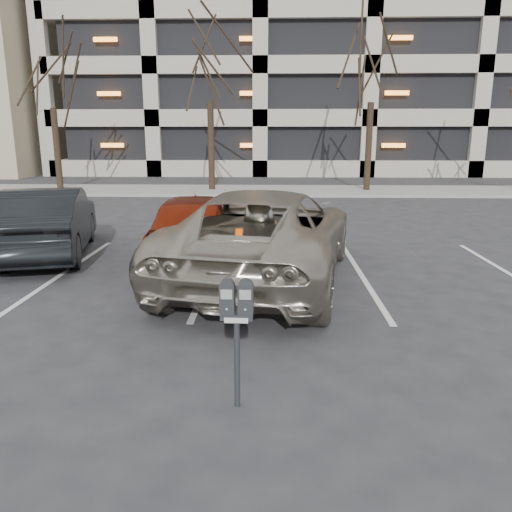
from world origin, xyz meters
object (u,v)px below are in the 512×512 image
tree_c (374,44)px  car_red (195,225)px  suv_silver (265,235)px  car_dark (48,222)px  parking_meter (237,312)px  tree_b (209,41)px  tree_a (48,54)px

tree_c → car_red: tree_c is taller
suv_silver → car_dark: suv_silver is taller
car_red → tree_c: bearing=-117.7°
parking_meter → tree_b: bearing=99.1°
tree_c → parking_meter: bearing=-104.0°
parking_meter → tree_a: bearing=118.7°
tree_c → tree_a: bearing=180.0°
car_dark → car_red: bearing=161.8°
tree_a → tree_c: tree_c is taller
tree_b → car_red: tree_b is taller
tree_b → car_red: size_ratio=2.11×
tree_c → car_dark: 16.28m
tree_b → suv_silver: size_ratio=1.41×
tree_a → suv_silver: bearing=-55.6°
tree_c → parking_meter: (-4.60, -18.40, -5.31)m
suv_silver → car_red: size_ratio=1.49×
tree_a → car_dark: 14.27m
parking_meter → suv_silver: 4.40m
tree_a → tree_b: size_ratio=0.93×
tree_a → parking_meter: (9.40, -18.40, -4.97)m
tree_b → car_dark: bearing=-99.5°
tree_a → parking_meter: 21.25m
tree_a → car_red: tree_a is taller
tree_c → suv_silver: tree_c is taller
tree_b → tree_c: tree_b is taller
tree_c → parking_meter: 19.69m
parking_meter → car_red: bearing=103.9°
tree_b → tree_a: bearing=180.0°
parking_meter → suv_silver: suv_silver is taller
tree_b → car_red: bearing=-84.8°
suv_silver → car_dark: 4.96m
tree_c → car_red: 14.93m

